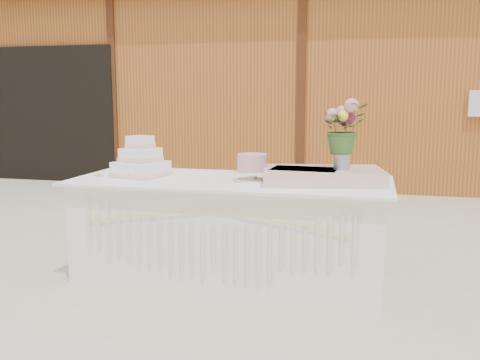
# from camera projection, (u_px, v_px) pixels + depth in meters

# --- Properties ---
(ground) EXTENTS (80.00, 80.00, 0.00)m
(ground) POSITION_uv_depth(u_px,v_px,m) (231.00, 277.00, 4.17)
(ground) COLOR beige
(ground) RESTS_ON ground
(barn) EXTENTS (12.60, 4.60, 3.30)m
(barn) POSITION_uv_depth(u_px,v_px,m) (315.00, 81.00, 9.66)
(barn) COLOR #AB5824
(barn) RESTS_ON ground
(cake_table) EXTENTS (2.40, 1.00, 0.77)m
(cake_table) POSITION_uv_depth(u_px,v_px,m) (230.00, 229.00, 4.10)
(cake_table) COLOR white
(cake_table) RESTS_ON ground
(wedding_cake) EXTENTS (0.44, 0.44, 0.32)m
(wedding_cake) POSITION_uv_depth(u_px,v_px,m) (141.00, 163.00, 4.19)
(wedding_cake) COLOR white
(wedding_cake) RESTS_ON cake_table
(pink_cake_stand) EXTENTS (0.28, 0.28, 0.20)m
(pink_cake_stand) POSITION_uv_depth(u_px,v_px,m) (252.00, 166.00, 3.95)
(pink_cake_stand) COLOR white
(pink_cake_stand) RESTS_ON cake_table
(satin_runner) EXTENTS (0.93, 0.64, 0.11)m
(satin_runner) POSITION_uv_depth(u_px,v_px,m) (322.00, 176.00, 3.87)
(satin_runner) COLOR beige
(satin_runner) RESTS_ON cake_table
(flower_vase) EXTENTS (0.12, 0.12, 0.16)m
(flower_vase) POSITION_uv_depth(u_px,v_px,m) (342.00, 158.00, 3.80)
(flower_vase) COLOR #ADADB1
(flower_vase) RESTS_ON satin_runner
(bouquet) EXTENTS (0.43, 0.42, 0.36)m
(bouquet) POSITION_uv_depth(u_px,v_px,m) (343.00, 121.00, 3.76)
(bouquet) COLOR #365923
(bouquet) RESTS_ON flower_vase
(loose_flowers) EXTENTS (0.16, 0.33, 0.02)m
(loose_flowers) POSITION_uv_depth(u_px,v_px,m) (106.00, 173.00, 4.33)
(loose_flowers) COLOR pink
(loose_flowers) RESTS_ON cake_table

